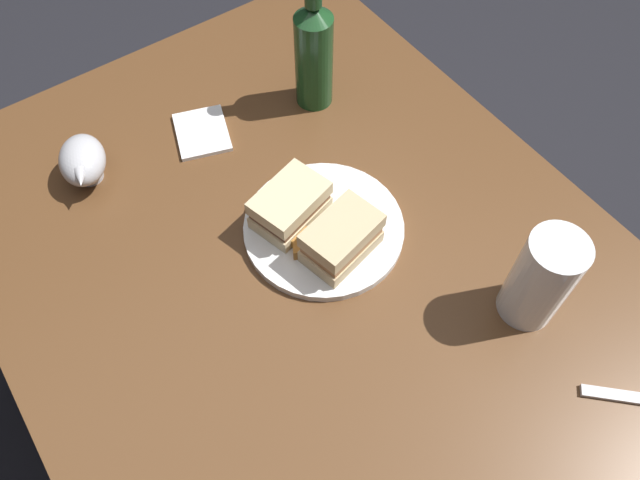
{
  "coord_description": "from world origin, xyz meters",
  "views": [
    {
      "loc": [
        0.38,
        -0.26,
        1.57
      ],
      "look_at": [
        -0.03,
        0.03,
        0.77
      ],
      "focal_mm": 34.25,
      "sensor_mm": 36.0,
      "label": 1
    }
  ],
  "objects_px": {
    "sandwich_half_left": "(290,205)",
    "napkin": "(202,132)",
    "sandwich_half_right": "(342,239)",
    "pint_glass": "(539,283)",
    "gravy_boat": "(82,161)",
    "cider_bottle": "(314,51)",
    "plate": "(324,228)"
  },
  "relations": [
    {
      "from": "pint_glass",
      "to": "gravy_boat",
      "type": "height_order",
      "value": "pint_glass"
    },
    {
      "from": "sandwich_half_left",
      "to": "napkin",
      "type": "height_order",
      "value": "sandwich_half_left"
    },
    {
      "from": "sandwich_half_right",
      "to": "sandwich_half_left",
      "type": "bearing_deg",
      "value": -164.39
    },
    {
      "from": "cider_bottle",
      "to": "pint_glass",
      "type": "bearing_deg",
      "value": 0.94
    },
    {
      "from": "plate",
      "to": "pint_glass",
      "type": "distance_m",
      "value": 0.34
    },
    {
      "from": "sandwich_half_left",
      "to": "cider_bottle",
      "type": "distance_m",
      "value": 0.29
    },
    {
      "from": "gravy_boat",
      "to": "pint_glass",
      "type": "bearing_deg",
      "value": 35.44
    },
    {
      "from": "pint_glass",
      "to": "cider_bottle",
      "type": "bearing_deg",
      "value": -179.06
    },
    {
      "from": "sandwich_half_right",
      "to": "cider_bottle",
      "type": "relative_size",
      "value": 0.46
    },
    {
      "from": "napkin",
      "to": "plate",
      "type": "bearing_deg",
      "value": 11.02
    },
    {
      "from": "plate",
      "to": "pint_glass",
      "type": "relative_size",
      "value": 1.52
    },
    {
      "from": "gravy_boat",
      "to": "cider_bottle",
      "type": "height_order",
      "value": "cider_bottle"
    },
    {
      "from": "napkin",
      "to": "sandwich_half_left",
      "type": "bearing_deg",
      "value": 5.54
    },
    {
      "from": "plate",
      "to": "napkin",
      "type": "height_order",
      "value": "plate"
    },
    {
      "from": "sandwich_half_right",
      "to": "pint_glass",
      "type": "bearing_deg",
      "value": 36.94
    },
    {
      "from": "sandwich_half_right",
      "to": "pint_glass",
      "type": "xyz_separation_m",
      "value": [
        0.23,
        0.17,
        0.02
      ]
    },
    {
      "from": "sandwich_half_right",
      "to": "pint_glass",
      "type": "height_order",
      "value": "pint_glass"
    },
    {
      "from": "sandwich_half_right",
      "to": "gravy_boat",
      "type": "height_order",
      "value": "sandwich_half_right"
    },
    {
      "from": "pint_glass",
      "to": "sandwich_half_right",
      "type": "bearing_deg",
      "value": -143.06
    },
    {
      "from": "pint_glass",
      "to": "gravy_boat",
      "type": "distance_m",
      "value": 0.74
    },
    {
      "from": "sandwich_half_left",
      "to": "napkin",
      "type": "distance_m",
      "value": 0.26
    },
    {
      "from": "sandwich_half_left",
      "to": "sandwich_half_right",
      "type": "distance_m",
      "value": 0.1
    },
    {
      "from": "pint_glass",
      "to": "napkin",
      "type": "xyz_separation_m",
      "value": [
        -0.58,
        -0.22,
        -0.07
      ]
    },
    {
      "from": "sandwich_half_left",
      "to": "napkin",
      "type": "relative_size",
      "value": 1.22
    },
    {
      "from": "pint_glass",
      "to": "sandwich_half_left",
      "type": "bearing_deg",
      "value": -148.71
    },
    {
      "from": "cider_bottle",
      "to": "napkin",
      "type": "height_order",
      "value": "cider_bottle"
    },
    {
      "from": "cider_bottle",
      "to": "napkin",
      "type": "relative_size",
      "value": 2.58
    },
    {
      "from": "napkin",
      "to": "sandwich_half_right",
      "type": "bearing_deg",
      "value": 8.47
    },
    {
      "from": "sandwich_half_left",
      "to": "gravy_boat",
      "type": "bearing_deg",
      "value": -140.09
    },
    {
      "from": "sandwich_half_right",
      "to": "gravy_boat",
      "type": "relative_size",
      "value": 1.03
    },
    {
      "from": "plate",
      "to": "sandwich_half_left",
      "type": "height_order",
      "value": "sandwich_half_left"
    },
    {
      "from": "gravy_boat",
      "to": "napkin",
      "type": "distance_m",
      "value": 0.21
    }
  ]
}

